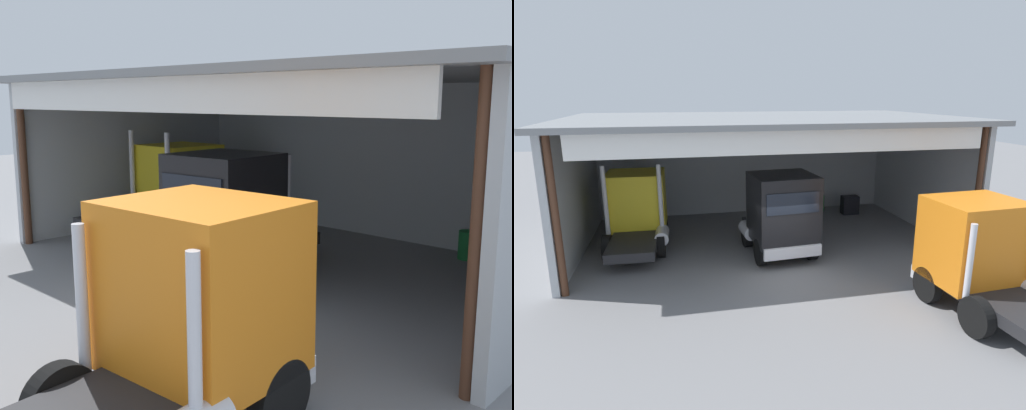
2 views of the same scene
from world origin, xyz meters
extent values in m
plane|color=slate|center=(0.00, 0.00, 0.00)|extent=(80.00, 80.00, 0.00)
cube|color=#ADB2B7|center=(0.00, 9.27, 2.66)|extent=(15.78, 0.24, 5.31)
cube|color=#ADB2B7|center=(-7.89, 4.64, 2.66)|extent=(0.24, 9.27, 5.31)
cube|color=#ADB2B7|center=(7.89, 4.64, 2.66)|extent=(0.24, 9.27, 5.31)
cube|color=gray|center=(0.00, 4.30, 5.41)|extent=(16.38, 9.94, 0.20)
cylinder|color=#4C2D1E|center=(-7.64, 0.15, 2.66)|extent=(0.24, 0.24, 5.31)
cylinder|color=#4C2D1E|center=(7.64, 0.15, 2.66)|extent=(0.24, 0.24, 5.31)
cube|color=white|center=(0.00, -0.27, 4.96)|extent=(14.20, 0.12, 0.90)
cube|color=yellow|center=(-5.56, 5.04, 1.98)|extent=(2.45, 2.41, 2.40)
cube|color=black|center=(-5.53, 6.23, 2.40)|extent=(2.03, 0.11, 0.72)
cube|color=silver|center=(-5.53, 6.26, 0.68)|extent=(2.27, 0.22, 0.44)
cube|color=#232326|center=(-5.61, 3.02, 0.71)|extent=(1.89, 3.72, 0.36)
cylinder|color=silver|center=(-6.67, 3.75, 2.12)|extent=(0.18, 0.18, 3.18)
cylinder|color=silver|center=(-4.52, 3.69, 2.12)|extent=(0.18, 0.18, 3.18)
cylinder|color=silver|center=(-4.53, 3.29, 0.83)|extent=(0.59, 1.21, 0.56)
cylinder|color=black|center=(-6.59, 5.53, 0.53)|extent=(0.33, 1.07, 1.06)
cylinder|color=black|center=(-4.50, 5.48, 0.53)|extent=(0.33, 1.07, 1.06)
cylinder|color=black|center=(-6.66, 3.05, 0.53)|extent=(0.33, 1.07, 1.06)
cylinder|color=black|center=(-4.57, 2.99, 0.53)|extent=(0.33, 1.07, 1.06)
cube|color=black|center=(0.19, 1.82, 2.10)|extent=(2.56, 2.53, 2.65)
cube|color=black|center=(0.28, 0.62, 2.57)|extent=(2.04, 0.21, 0.80)
cube|color=silver|center=(0.28, 0.59, 0.68)|extent=(2.29, 0.32, 0.44)
cube|color=#232326|center=(0.07, 3.54, 0.71)|extent=(2.02, 3.25, 0.36)
cylinder|color=silver|center=(1.18, 3.23, 1.95)|extent=(0.18, 0.18, 2.84)
cylinder|color=silver|center=(-0.98, 3.07, 1.95)|extent=(0.18, 0.18, 2.84)
cylinder|color=silver|center=(-0.98, 3.16, 0.83)|extent=(0.64, 1.24, 0.56)
cylinder|color=black|center=(1.28, 1.42, 0.53)|extent=(0.37, 1.07, 1.05)
cylinder|color=black|center=(-0.82, 1.27, 0.53)|extent=(0.37, 1.07, 1.05)
cylinder|color=black|center=(1.12, 3.61, 0.53)|extent=(0.37, 1.07, 1.05)
cylinder|color=black|center=(-0.98, 3.46, 0.53)|extent=(0.37, 1.07, 1.05)
cube|color=orange|center=(4.94, -3.20, 2.10)|extent=(2.71, 2.37, 2.55)
cube|color=black|center=(4.88, -2.07, 2.54)|extent=(2.20, 0.18, 0.77)
cube|color=silver|center=(4.88, -2.04, 0.72)|extent=(2.46, 0.30, 0.44)
cube|color=#232326|center=(5.04, -4.91, 0.75)|extent=(2.11, 3.22, 0.36)
cylinder|color=silver|center=(3.85, -4.52, 1.83)|extent=(0.18, 0.18, 2.52)
cylinder|color=black|center=(3.78, -2.82, 0.57)|extent=(0.36, 1.16, 1.14)
cylinder|color=black|center=(6.06, -2.69, 0.57)|extent=(0.36, 1.16, 1.14)
cylinder|color=black|center=(3.90, -4.97, 0.57)|extent=(0.36, 1.16, 1.14)
cylinder|color=#197233|center=(4.03, 8.40, 0.44)|extent=(0.58, 0.58, 0.87)
cube|color=black|center=(5.46, 7.40, 0.50)|extent=(0.90, 0.60, 1.00)
camera|label=1|loc=(11.23, -8.71, 4.82)|focal=41.31mm
camera|label=2|loc=(-3.91, -14.02, 6.47)|focal=30.18mm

